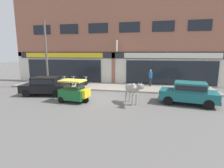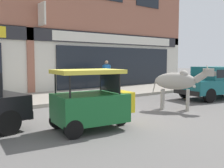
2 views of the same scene
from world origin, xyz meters
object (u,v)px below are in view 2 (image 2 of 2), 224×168
(cow, at_px, (178,82))
(pedestrian, at_px, (106,72))
(auto_rickshaw, at_px, (92,104))
(car_1, at_px, (216,81))

(cow, distance_m, pedestrian, 5.96)
(auto_rickshaw, bearing_deg, cow, 5.62)
(car_1, distance_m, pedestrian, 5.70)
(auto_rickshaw, bearing_deg, pedestrian, 50.98)
(car_1, height_order, auto_rickshaw, auto_rickshaw)
(car_1, xyz_separation_m, auto_rickshaw, (-7.48, -1.08, -0.15))
(cow, bearing_deg, auto_rickshaw, -174.38)
(pedestrian, bearing_deg, car_1, -64.70)
(car_1, relative_size, auto_rickshaw, 1.84)
(auto_rickshaw, bearing_deg, car_1, 8.19)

